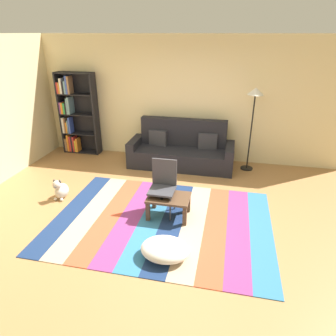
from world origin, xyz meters
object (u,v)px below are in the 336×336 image
standing_lamp (254,102)px  tv_remote (162,197)px  folding_chair (163,182)px  coffee_table (169,200)px  pouf (165,249)px  dog (61,190)px  bookshelf (75,115)px  couch (181,151)px

standing_lamp → tv_remote: 2.82m
standing_lamp → folding_chair: bearing=-124.4°
coffee_table → pouf: bearing=-80.7°
dog → tv_remote: (1.91, -0.22, 0.21)m
bookshelf → folding_chair: (2.68, -2.22, -0.39)m
couch → bookshelf: (-2.64, 0.28, 0.59)m
folding_chair → tv_remote: bearing=-65.3°
bookshelf → dog: (0.79, -2.18, -0.77)m
pouf → standing_lamp: (1.12, 3.13, 1.32)m
couch → folding_chair: bearing=-88.9°
folding_chair → bookshelf: bearing=157.0°
dog → folding_chair: bearing=-1.2°
couch → bookshelf: bookshelf is taller
pouf → tv_remote: tv_remote is taller
coffee_table → standing_lamp: size_ratio=0.38×
tv_remote → folding_chair: bearing=92.4°
dog → standing_lamp: bearing=31.4°
bookshelf → standing_lamp: (4.07, -0.18, 0.52)m
pouf → folding_chair: folding_chair is taller
couch → pouf: size_ratio=3.49×
standing_lamp → folding_chair: 2.63m
dog → tv_remote: bearing=-6.5°
pouf → dog: dog is taller
coffee_table → pouf: 0.99m
folding_chair → couch: bearing=107.9°
coffee_table → tv_remote: (-0.09, -0.05, 0.08)m
bookshelf → standing_lamp: 4.11m
bookshelf → standing_lamp: bookshelf is taller
tv_remote → folding_chair: size_ratio=0.17×
couch → pouf: couch is taller
couch → bookshelf: 2.72m
standing_lamp → tv_remote: bearing=-121.7°
coffee_table → tv_remote: bearing=-152.5°
pouf → standing_lamp: bearing=70.3°
couch → coffee_table: size_ratio=3.42×
tv_remote → pouf: bearing=-80.2°
folding_chair → coffee_table: bearing=-30.9°
tv_remote → dog: bearing=167.9°
couch → coffee_table: 2.07m
standing_lamp → tv_remote: standing_lamp is taller
couch → standing_lamp: 1.82m
couch → tv_remote: bearing=-88.3°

